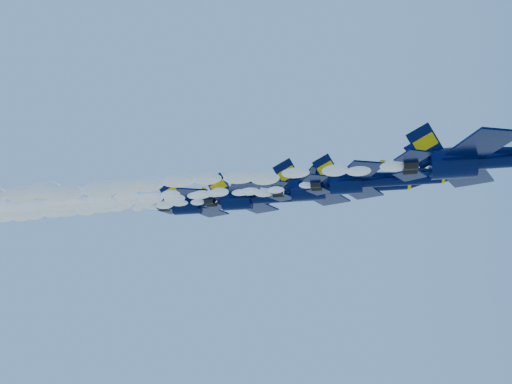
% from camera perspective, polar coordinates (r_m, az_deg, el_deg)
% --- Properties ---
extents(jet_lead, '(18.27, 14.98, 6.79)m').
position_cam_1_polar(jet_lead, '(54.42, 22.83, 3.07)').
color(jet_lead, black).
extents(smoke_trail_jet_lead, '(57.99, 2.33, 2.09)m').
position_cam_1_polar(smoke_trail_jet_lead, '(58.59, -14.88, 0.36)').
color(smoke_trail_jet_lead, white).
extents(jet_second, '(15.55, 12.75, 5.78)m').
position_cam_1_polar(jet_second, '(60.14, 11.93, 1.17)').
color(jet_second, black).
extents(smoke_trail_jet_second, '(57.99, 1.98, 1.78)m').
position_cam_1_polar(smoke_trail_jet_second, '(68.97, -19.10, -1.02)').
color(smoke_trail_jet_second, white).
extents(jet_third, '(18.48, 15.16, 6.87)m').
position_cam_1_polar(jet_third, '(67.31, 8.37, 0.59)').
color(jet_third, black).
extents(smoke_trail_jet_third, '(57.99, 2.36, 2.12)m').
position_cam_1_polar(smoke_trail_jet_third, '(77.79, -19.87, -1.37)').
color(smoke_trail_jet_third, white).
extents(jet_fourth, '(19.05, 15.62, 7.08)m').
position_cam_1_polar(jet_fourth, '(78.30, 0.81, -0.52)').
color(jet_fourth, black).
extents(smoke_trail_jet_fourth, '(57.99, 2.43, 2.18)m').
position_cam_1_polar(smoke_trail_jet_fourth, '(92.01, -22.61, -2.04)').
color(smoke_trail_jet_fourth, white).
extents(jet_fifth, '(19.66, 16.12, 7.30)m').
position_cam_1_polar(jet_fifth, '(87.71, -4.43, -1.06)').
color(jet_fifth, black).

